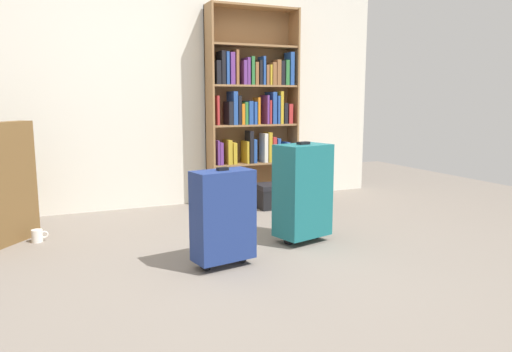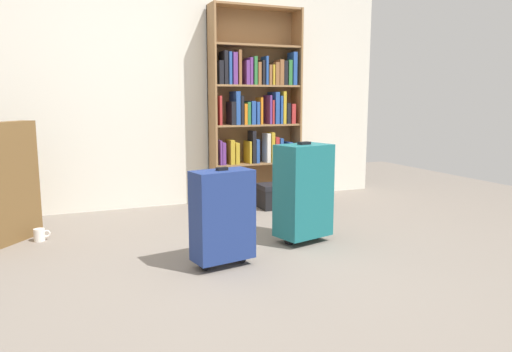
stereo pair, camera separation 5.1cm
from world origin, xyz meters
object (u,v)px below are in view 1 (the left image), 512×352
suitcase_navy_blue (223,215)px  suitcase_teal (303,190)px  mug (37,236)px  bookshelf (252,106)px  storage_box (276,195)px

suitcase_navy_blue → suitcase_teal: suitcase_teal is taller
mug → bookshelf: bearing=19.3°
mug → suitcase_navy_blue: suitcase_navy_blue is taller
storage_box → bookshelf: bearing=104.1°
bookshelf → suitcase_navy_blue: bearing=-118.4°
storage_box → suitcase_navy_blue: (-1.06, -1.40, 0.21)m
bookshelf → suitcase_navy_blue: size_ratio=3.06×
mug → storage_box: 2.19m
mug → suitcase_navy_blue: bearing=-43.9°
bookshelf → suitcase_teal: bearing=-98.9°
bookshelf → mug: size_ratio=16.43×
storage_box → suitcase_navy_blue: size_ratio=0.63×
suitcase_teal → suitcase_navy_blue: bearing=-159.0°
storage_box → suitcase_teal: bearing=-106.5°
mug → suitcase_navy_blue: (1.10, -1.06, 0.29)m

